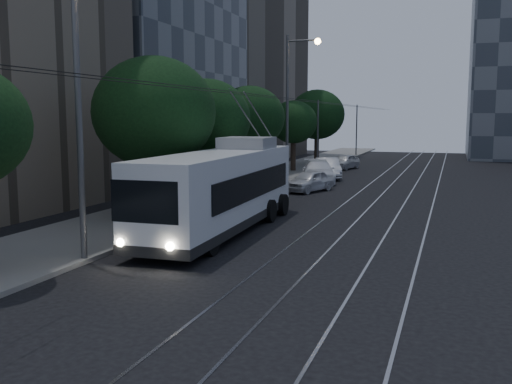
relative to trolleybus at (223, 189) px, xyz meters
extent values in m
plane|color=black|center=(3.01, -3.60, -1.69)|extent=(120.00, 120.00, 0.00)
cube|color=gray|center=(-4.49, 16.40, -1.62)|extent=(5.00, 90.00, 0.15)
cube|color=#93949B|center=(3.29, 16.40, -1.68)|extent=(0.08, 90.00, 0.02)
cube|color=#93949B|center=(4.73, 16.40, -1.68)|extent=(0.08, 90.00, 0.02)
cube|color=#93949B|center=(6.29, 16.40, -1.68)|extent=(0.08, 90.00, 0.02)
cube|color=#93949B|center=(7.73, 16.40, -1.68)|extent=(0.08, 90.00, 0.02)
cylinder|color=black|center=(-0.84, 16.40, 3.91)|extent=(0.02, 90.00, 0.02)
cylinder|color=black|center=(-0.14, 16.40, 3.91)|extent=(0.02, 90.00, 0.02)
cylinder|color=#57585A|center=(-2.29, 6.40, 1.31)|extent=(0.14, 0.14, 6.00)
cylinder|color=#57585A|center=(-2.29, 26.40, 1.31)|extent=(0.14, 0.14, 6.00)
cylinder|color=#57585A|center=(-2.29, 46.40, 1.31)|extent=(0.14, 0.14, 6.00)
cube|color=#3C434C|center=(-15.99, 18.40, 11.31)|extent=(14.00, 18.00, 26.00)
cube|color=gray|center=(-15.99, 38.40, 15.31)|extent=(14.00, 22.00, 34.00)
cube|color=white|center=(0.00, -0.17, 0.07)|extent=(2.92, 11.98, 2.83)
cube|color=black|center=(0.00, -0.17, -1.20)|extent=(2.97, 12.02, 0.35)
cube|color=black|center=(0.00, 0.33, 0.19)|extent=(2.90, 9.50, 1.04)
cube|color=black|center=(0.00, -6.09, 0.34)|extent=(2.23, 0.15, 1.29)
cube|color=black|center=(0.00, 5.76, 0.29)|extent=(2.03, 0.15, 0.99)
cube|color=#24D929|center=(0.00, -6.09, 1.23)|extent=(1.59, 0.11, 0.32)
cube|color=#939396|center=(0.00, 2.81, 1.73)|extent=(2.20, 2.25, 0.50)
sphere|color=white|center=(-0.84, -6.14, -0.95)|extent=(0.26, 0.26, 0.26)
sphere|color=white|center=(0.84, -6.14, -0.95)|extent=(0.26, 0.26, 0.26)
cylinder|color=#57585A|center=(-0.30, 3.85, 2.74)|extent=(0.06, 4.49, 2.38)
cylinder|color=#57585A|center=(0.30, 3.85, 2.74)|extent=(0.06, 4.49, 2.38)
cylinder|color=black|center=(-1.21, -3.97, -1.20)|extent=(0.30, 0.99, 0.99)
cylinder|color=black|center=(1.21, -3.97, -1.20)|extent=(0.30, 0.99, 0.99)
cylinder|color=black|center=(-1.21, 2.45, -1.20)|extent=(0.30, 0.99, 0.99)
cylinder|color=black|center=(1.21, 2.45, -1.20)|extent=(0.30, 0.99, 0.99)
cylinder|color=black|center=(-1.21, 4.36, -1.20)|extent=(0.30, 0.99, 0.99)
cylinder|color=black|center=(1.21, 4.36, -1.20)|extent=(0.30, 0.99, 0.99)
imported|color=#B2B4BA|center=(-1.19, 4.40, -0.96)|extent=(3.07, 5.56, 1.48)
imported|color=silver|center=(0.31, 13.11, -1.03)|extent=(2.80, 4.19, 1.33)
imported|color=white|center=(-0.29, 18.07, -0.92)|extent=(3.56, 5.74, 1.55)
imported|color=silver|center=(-0.24, 20.90, -0.93)|extent=(3.02, 4.92, 1.53)
imported|color=silver|center=(-0.45, 29.07, -1.03)|extent=(2.42, 4.15, 1.33)
cylinder|color=black|center=(-3.99, 1.75, -0.34)|extent=(0.44, 0.44, 2.70)
ellipsoid|color=black|center=(-3.99, 1.75, 3.07)|extent=(5.49, 5.49, 4.94)
cylinder|color=black|center=(-3.78, 6.90, -0.35)|extent=(0.44, 0.44, 2.68)
ellipsoid|color=black|center=(-3.78, 6.90, 2.75)|extent=(4.71, 4.71, 4.24)
cylinder|color=black|center=(-3.99, 14.22, -0.28)|extent=(0.44, 0.44, 2.82)
ellipsoid|color=black|center=(-3.99, 14.22, 2.84)|extent=(4.57, 4.57, 4.11)
cylinder|color=black|center=(-3.99, 24.85, -0.34)|extent=(0.44, 0.44, 2.70)
ellipsoid|color=black|center=(-3.99, 24.85, 2.48)|extent=(3.93, 3.93, 3.53)
cylinder|color=black|center=(-3.49, 31.19, -0.24)|extent=(0.44, 0.44, 2.90)
ellipsoid|color=black|center=(-3.49, 31.19, 3.12)|extent=(5.09, 5.09, 4.58)
cylinder|color=#57585A|center=(-2.19, -6.12, 2.82)|extent=(0.20, 0.20, 9.03)
cylinder|color=#57585A|center=(-2.79, 18.84, 3.46)|extent=(0.20, 0.20, 10.30)
cylinder|color=#57585A|center=(-1.66, 18.84, 8.19)|extent=(2.27, 0.12, 0.12)
sphere|color=#F3C985|center=(-0.63, 18.84, 8.09)|extent=(0.44, 0.44, 0.44)
camera|label=1|loc=(8.68, -20.87, 2.84)|focal=40.00mm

